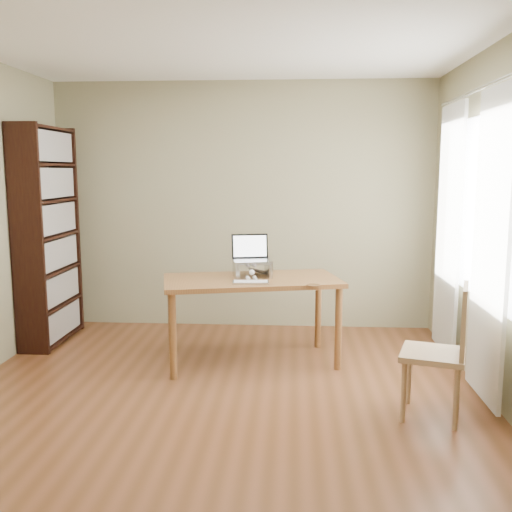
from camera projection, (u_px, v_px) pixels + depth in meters
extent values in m
cube|color=#583117|center=(215.00, 411.00, 4.03)|extent=(4.00, 4.50, 0.02)
cube|color=white|center=(211.00, 23.00, 3.64)|extent=(4.00, 4.50, 0.02)
cube|color=gray|center=(243.00, 206.00, 6.07)|extent=(4.00, 0.02, 2.60)
cube|color=gray|center=(100.00, 306.00, 1.61)|extent=(4.00, 0.02, 2.60)
cube|color=white|center=(477.00, 206.00, 4.48)|extent=(0.01, 1.80, 1.40)
cube|color=black|center=(27.00, 241.00, 5.10)|extent=(0.30, 0.04, 2.10)
cube|color=black|center=(65.00, 231.00, 5.95)|extent=(0.30, 0.04, 2.10)
cube|color=black|center=(33.00, 236.00, 5.53)|extent=(0.02, 0.90, 2.10)
cube|color=black|center=(53.00, 337.00, 5.68)|extent=(0.30, 0.84, 0.02)
cube|color=black|center=(55.00, 321.00, 5.65)|extent=(0.20, 0.78, 0.28)
cube|color=black|center=(51.00, 304.00, 5.62)|extent=(0.30, 0.84, 0.03)
cube|color=black|center=(53.00, 287.00, 5.60)|extent=(0.20, 0.78, 0.28)
cube|color=black|center=(49.00, 270.00, 5.57)|extent=(0.30, 0.84, 0.02)
cube|color=black|center=(51.00, 253.00, 5.55)|extent=(0.20, 0.78, 0.28)
cube|color=black|center=(47.00, 236.00, 5.52)|extent=(0.30, 0.84, 0.02)
cube|color=black|center=(50.00, 218.00, 5.50)|extent=(0.20, 0.78, 0.28)
cube|color=black|center=(46.00, 201.00, 5.47)|extent=(0.30, 0.84, 0.02)
cube|color=black|center=(48.00, 183.00, 5.45)|extent=(0.20, 0.78, 0.28)
cube|color=black|center=(44.00, 165.00, 5.42)|extent=(0.30, 0.84, 0.02)
cube|color=black|center=(46.00, 147.00, 5.39)|extent=(0.20, 0.78, 0.28)
cube|color=black|center=(42.00, 128.00, 5.37)|extent=(0.30, 0.84, 0.03)
cube|color=white|center=(491.00, 247.00, 3.98)|extent=(0.03, 0.70, 2.20)
cube|color=white|center=(448.00, 230.00, 5.07)|extent=(0.03, 0.70, 2.20)
cylinder|color=silver|center=(475.00, 91.00, 4.36)|extent=(0.03, 1.90, 0.03)
cube|color=brown|center=(252.00, 281.00, 4.94)|extent=(1.64, 1.07, 0.04)
cylinder|color=brown|center=(181.00, 312.00, 5.36)|extent=(0.06, 0.06, 0.71)
cylinder|color=brown|center=(329.00, 315.00, 5.27)|extent=(0.06, 0.06, 0.71)
cylinder|color=brown|center=(166.00, 331.00, 4.73)|extent=(0.06, 0.06, 0.71)
cylinder|color=brown|center=(333.00, 334.00, 4.64)|extent=(0.06, 0.06, 0.71)
cube|color=silver|center=(236.00, 270.00, 5.02)|extent=(0.03, 0.25, 0.12)
cube|color=silver|center=(269.00, 270.00, 5.00)|extent=(0.03, 0.25, 0.12)
cube|color=silver|center=(252.00, 263.00, 5.00)|extent=(0.32, 0.25, 0.01)
cube|color=silver|center=(252.00, 261.00, 5.00)|extent=(0.37, 0.30, 0.02)
cube|color=black|center=(253.00, 246.00, 5.11)|extent=(0.33, 0.12, 0.22)
cube|color=white|center=(253.00, 246.00, 5.11)|extent=(0.30, 0.10, 0.19)
cube|color=silver|center=(251.00, 282.00, 4.72)|extent=(0.31, 0.15, 0.02)
cube|color=silver|center=(251.00, 281.00, 4.72)|extent=(0.29, 0.13, 0.00)
cylinder|color=brown|center=(313.00, 285.00, 4.64)|extent=(0.11, 0.11, 0.01)
ellipsoid|color=#403832|center=(250.00, 268.00, 5.04)|extent=(0.18, 0.40, 0.14)
ellipsoid|color=#403832|center=(251.00, 267.00, 5.15)|extent=(0.16, 0.17, 0.13)
ellipsoid|color=#403832|center=(248.00, 270.00, 4.85)|extent=(0.11, 0.10, 0.10)
ellipsoid|color=silver|center=(249.00, 273.00, 4.89)|extent=(0.09, 0.09, 0.08)
sphere|color=silver|center=(248.00, 272.00, 4.82)|extent=(0.05, 0.05, 0.05)
cone|color=#403832|center=(245.00, 264.00, 4.85)|extent=(0.03, 0.04, 0.04)
cone|color=#403832|center=(252.00, 264.00, 4.85)|extent=(0.03, 0.04, 0.04)
cylinder|color=silver|center=(245.00, 278.00, 4.85)|extent=(0.03, 0.09, 0.03)
cylinder|color=silver|center=(252.00, 279.00, 4.85)|extent=(0.03, 0.09, 0.03)
cylinder|color=#403832|center=(261.00, 271.00, 5.17)|extent=(0.14, 0.22, 0.03)
cube|color=#A18657|center=(433.00, 354.00, 3.87)|extent=(0.52, 0.52, 0.04)
cylinder|color=#A18657|center=(412.00, 394.00, 3.75)|extent=(0.04, 0.04, 0.44)
cylinder|color=#A18657|center=(463.00, 395.00, 3.72)|extent=(0.04, 0.04, 0.44)
cylinder|color=#A18657|center=(402.00, 376.00, 4.08)|extent=(0.04, 0.04, 0.44)
cylinder|color=#A18657|center=(450.00, 377.00, 4.05)|extent=(0.04, 0.04, 0.44)
cube|color=#A18657|center=(463.00, 320.00, 3.82)|extent=(0.14, 0.38, 0.49)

